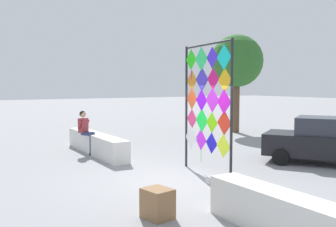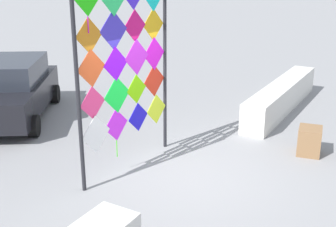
{
  "view_description": "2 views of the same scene",
  "coord_description": "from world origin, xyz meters",
  "px_view_note": "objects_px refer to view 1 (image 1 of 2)",
  "views": [
    {
      "loc": [
        8.31,
        -5.1,
        2.51
      ],
      "look_at": [
        -0.7,
        0.27,
        1.72
      ],
      "focal_mm": 40.44,
      "sensor_mm": 36.0,
      "label": 1
    },
    {
      "loc": [
        -6.55,
        -3.42,
        3.75
      ],
      "look_at": [
        -0.32,
        0.2,
        1.3
      ],
      "focal_mm": 47.22,
      "sensor_mm": 36.0,
      "label": 2
    }
  ],
  "objects_px": {
    "parked_car": "(329,141)",
    "kite_display_rack": "(207,99)",
    "seated_vendor": "(86,129)",
    "cardboard_box_large": "(158,204)",
    "tree_far_right": "(238,62)"
  },
  "relations": [
    {
      "from": "kite_display_rack",
      "to": "tree_far_right",
      "type": "xyz_separation_m",
      "value": [
        -6.76,
        7.01,
        1.61
      ]
    },
    {
      "from": "cardboard_box_large",
      "to": "seated_vendor",
      "type": "bearing_deg",
      "value": 172.0
    },
    {
      "from": "cardboard_box_large",
      "to": "tree_far_right",
      "type": "height_order",
      "value": "tree_far_right"
    },
    {
      "from": "seated_vendor",
      "to": "parked_car",
      "type": "xyz_separation_m",
      "value": [
        5.58,
        6.08,
        -0.18
      ]
    },
    {
      "from": "parked_car",
      "to": "cardboard_box_large",
      "type": "relative_size",
      "value": 7.25
    },
    {
      "from": "tree_far_right",
      "to": "seated_vendor",
      "type": "bearing_deg",
      "value": -77.11
    },
    {
      "from": "kite_display_rack",
      "to": "cardboard_box_large",
      "type": "relative_size",
      "value": 6.47
    },
    {
      "from": "seated_vendor",
      "to": "parked_car",
      "type": "bearing_deg",
      "value": 47.45
    },
    {
      "from": "kite_display_rack",
      "to": "parked_car",
      "type": "xyz_separation_m",
      "value": [
        0.87,
        4.19,
        -1.36
      ]
    },
    {
      "from": "parked_car",
      "to": "kite_display_rack",
      "type": "bearing_deg",
      "value": -101.68
    },
    {
      "from": "kite_display_rack",
      "to": "cardboard_box_large",
      "type": "distance_m",
      "value": 4.16
    },
    {
      "from": "cardboard_box_large",
      "to": "parked_car",
      "type": "bearing_deg",
      "value": 101.99
    },
    {
      "from": "parked_car",
      "to": "seated_vendor",
      "type": "bearing_deg",
      "value": -132.55
    },
    {
      "from": "cardboard_box_large",
      "to": "tree_far_right",
      "type": "relative_size",
      "value": 0.11
    },
    {
      "from": "cardboard_box_large",
      "to": "kite_display_rack",
      "type": "bearing_deg",
      "value": 129.36
    }
  ]
}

